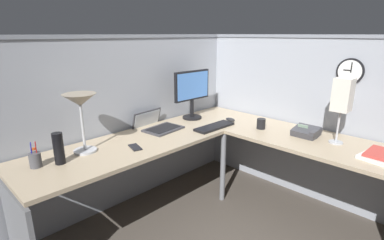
# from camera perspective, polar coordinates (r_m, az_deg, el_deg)

# --- Properties ---
(ground_plane) EXTENTS (6.80, 6.80, 0.00)m
(ground_plane) POSITION_cam_1_polar(r_m,az_deg,el_deg) (2.86, 6.31, -17.35)
(ground_plane) COLOR #4C443D
(cubicle_wall_back) EXTENTS (2.57, 0.12, 1.58)m
(cubicle_wall_back) POSITION_cam_1_polar(r_m,az_deg,el_deg) (2.89, -11.51, 0.11)
(cubicle_wall_back) COLOR #999EA8
(cubicle_wall_back) RESTS_ON ground
(cubicle_wall_right) EXTENTS (0.12, 2.37, 1.58)m
(cubicle_wall_right) POSITION_cam_1_polar(r_m,az_deg,el_deg) (3.11, 20.70, 0.55)
(cubicle_wall_right) COLOR #999EA8
(cubicle_wall_right) RESTS_ON ground
(desk) EXTENTS (2.35, 2.15, 0.73)m
(desk) POSITION_cam_1_polar(r_m,az_deg,el_deg) (2.44, 5.50, -6.77)
(desk) COLOR tan
(desk) RESTS_ON ground
(monitor) EXTENTS (0.46, 0.20, 0.50)m
(monitor) POSITION_cam_1_polar(r_m,az_deg,el_deg) (3.02, 0.04, 5.68)
(monitor) COLOR black
(monitor) RESTS_ON desk
(laptop) EXTENTS (0.38, 0.41, 0.22)m
(laptop) POSITION_cam_1_polar(r_m,az_deg,el_deg) (2.79, -7.01, -1.05)
(laptop) COLOR #38383D
(laptop) RESTS_ON desk
(keyboard) EXTENTS (0.43, 0.15, 0.02)m
(keyboard) POSITION_cam_1_polar(r_m,az_deg,el_deg) (2.79, 4.37, -1.31)
(keyboard) COLOR black
(keyboard) RESTS_ON desk
(computer_mouse) EXTENTS (0.06, 0.10, 0.03)m
(computer_mouse) POSITION_cam_1_polar(r_m,az_deg,el_deg) (3.01, 7.44, 0.10)
(computer_mouse) COLOR #232326
(computer_mouse) RESTS_ON desk
(desk_lamp_dome) EXTENTS (0.24, 0.24, 0.44)m
(desk_lamp_dome) POSITION_cam_1_polar(r_m,az_deg,el_deg) (2.27, -20.86, 2.77)
(desk_lamp_dome) COLOR #B7BABF
(desk_lamp_dome) RESTS_ON desk
(pen_cup) EXTENTS (0.08, 0.08, 0.18)m
(pen_cup) POSITION_cam_1_polar(r_m,az_deg,el_deg) (2.23, -28.14, -6.82)
(pen_cup) COLOR #4C4C51
(pen_cup) RESTS_ON desk
(cell_phone) EXTENTS (0.10, 0.16, 0.01)m
(cell_phone) POSITION_cam_1_polar(r_m,az_deg,el_deg) (2.34, -10.98, -5.21)
(cell_phone) COLOR black
(cell_phone) RESTS_ON desk
(thermos_flask) EXTENTS (0.07, 0.07, 0.22)m
(thermos_flask) POSITION_cam_1_polar(r_m,az_deg,el_deg) (2.19, -24.46, -5.05)
(thermos_flask) COLOR black
(thermos_flask) RESTS_ON desk
(office_phone) EXTENTS (0.19, 0.21, 0.11)m
(office_phone) POSITION_cam_1_polar(r_m,az_deg,el_deg) (2.73, 21.36, -2.21)
(office_phone) COLOR #38383D
(office_phone) RESTS_ON desk
(book_stack) EXTENTS (0.31, 0.26, 0.04)m
(book_stack) POSITION_cam_1_polar(r_m,az_deg,el_deg) (2.50, 32.77, -5.82)
(book_stack) COLOR silver
(book_stack) RESTS_ON desk
(desk_lamp_paper) EXTENTS (0.13, 0.13, 0.53)m
(desk_lamp_paper) POSITION_cam_1_polar(r_m,az_deg,el_deg) (2.58, 27.16, 4.01)
(desk_lamp_paper) COLOR #B7BABF
(desk_lamp_paper) RESTS_ON desk
(coffee_mug) EXTENTS (0.08, 0.08, 0.10)m
(coffee_mug) POSITION_cam_1_polar(r_m,az_deg,el_deg) (2.82, 13.25, -0.71)
(coffee_mug) COLOR black
(coffee_mug) RESTS_ON desk
(wall_clock) EXTENTS (0.04, 0.22, 0.22)m
(wall_clock) POSITION_cam_1_polar(r_m,az_deg,el_deg) (2.84, 28.36, 8.31)
(wall_clock) COLOR black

